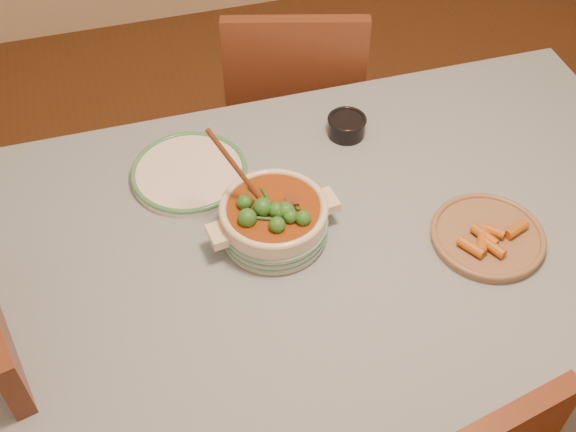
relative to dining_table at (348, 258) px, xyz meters
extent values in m
plane|color=#4E3116|center=(0.00, 0.00, -0.66)|extent=(4.50, 4.50, 0.00)
cube|color=brown|center=(0.00, 0.00, 0.06)|extent=(1.60, 1.00, 0.05)
cube|color=gray|center=(0.00, 0.00, 0.09)|extent=(1.68, 1.08, 0.01)
cylinder|color=brown|center=(-0.73, 0.43, -0.31)|extent=(0.07, 0.07, 0.70)
cylinder|color=brown|center=(0.73, 0.43, -0.31)|extent=(0.07, 0.07, 0.70)
cylinder|color=beige|center=(-0.17, 0.04, 0.14)|extent=(0.27, 0.27, 0.09)
torus|color=beige|center=(-0.17, 0.04, 0.19)|extent=(0.25, 0.25, 0.02)
cube|color=beige|center=(-0.04, 0.06, 0.15)|extent=(0.05, 0.07, 0.02)
cube|color=beige|center=(-0.31, 0.03, 0.15)|extent=(0.05, 0.07, 0.02)
cylinder|color=brown|center=(-0.17, 0.04, 0.18)|extent=(0.21, 0.21, 0.02)
cylinder|color=silver|center=(-0.33, 0.29, 0.10)|extent=(0.30, 0.30, 0.02)
torus|color=#3C8656|center=(-0.33, 0.29, 0.11)|extent=(0.29, 0.29, 0.01)
cylinder|color=black|center=(0.11, 0.34, 0.12)|extent=(0.11, 0.11, 0.05)
torus|color=black|center=(0.11, 0.34, 0.14)|extent=(0.10, 0.10, 0.01)
cylinder|color=black|center=(0.11, 0.34, 0.13)|extent=(0.08, 0.08, 0.01)
cylinder|color=#937151|center=(0.30, -0.11, 0.10)|extent=(0.30, 0.30, 0.02)
torus|color=#937151|center=(0.30, -0.11, 0.11)|extent=(0.27, 0.27, 0.01)
cube|color=brown|center=(0.11, 0.86, -0.21)|extent=(0.53, 0.53, 0.04)
cube|color=brown|center=(0.06, 0.67, 0.02)|extent=(0.42, 0.15, 0.46)
cylinder|color=brown|center=(0.34, 0.99, -0.44)|extent=(0.04, 0.04, 0.46)
cylinder|color=brown|center=(-0.01, 1.08, -0.44)|extent=(0.04, 0.04, 0.46)
cylinder|color=brown|center=(0.24, 0.63, -0.44)|extent=(0.04, 0.04, 0.46)
cylinder|color=brown|center=(-0.11, 0.73, -0.44)|extent=(0.04, 0.04, 0.46)
cube|color=brown|center=(-0.80, -0.06, 0.03)|extent=(0.14, 0.43, 0.46)
cylinder|color=brown|center=(-0.85, 0.12, -0.43)|extent=(0.04, 0.04, 0.46)
camera|label=1|loc=(-0.45, -1.03, 1.37)|focal=45.00mm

